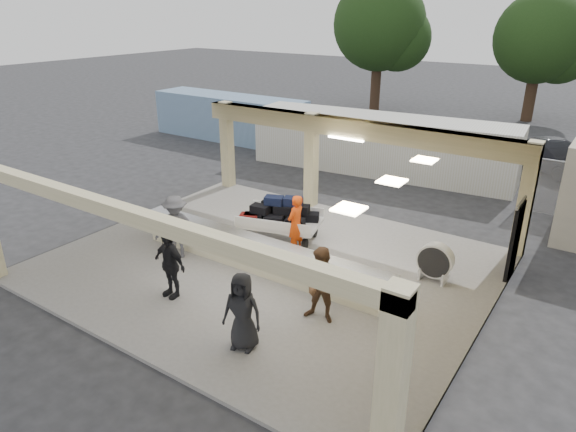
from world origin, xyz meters
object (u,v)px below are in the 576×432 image
Objects in this scene: passenger_c at (176,227)px; container_blue at (230,117)px; baggage_counter at (257,255)px; baggage_handler at (296,224)px; car_dark at (552,157)px; drum_fan at (435,261)px; passenger_a at (322,285)px; luggage_cart at (279,217)px; passenger_b at (169,264)px; container_white at (380,144)px; passenger_d at (242,312)px.

container_blue is at bearing 82.09° from passenger_c.
baggage_counter is 16.09m from container_blue.
baggage_handler reaches higher than car_dark.
drum_fan is 4.14m from baggage_handler.
passenger_c reaches higher than passenger_a.
car_dark is (0.89, 12.78, 0.05)m from drum_fan.
luggage_cart is 4.99m from drum_fan.
container_white is at bearing 94.85° from passenger_b.
baggage_counter is 2.95× the size of luggage_cart.
container_white is at bearing -167.14° from baggage_handler.
container_blue is at bearing 146.62° from drum_fan.
passenger_b is at bearing -54.76° from container_blue.
passenger_b is 0.19× the size of container_blue.
passenger_a is at bearing -21.86° from baggage_counter.
luggage_cart is 1.03m from baggage_handler.
passenger_c is 11.48m from container_white.
container_blue reaches higher than drum_fan.
baggage_handler is 4.10m from passenger_b.
baggage_counter is at bearing 150.25° from passenger_a.
baggage_handler is 4.85m from passenger_d.
drum_fan is (4.98, 0.20, -0.20)m from luggage_cart.
passenger_d is at bearing 23.45° from baggage_handler.
car_dark is at bearing 71.01° from baggage_counter.
luggage_cart is 8.74m from container_white.
container_white is at bearing 96.78° from baggage_counter.
drum_fan is at bearing 50.32° from passenger_d.
baggage_counter is 10.88m from container_white.
luggage_cart is at bearing 129.48° from passenger_a.
drum_fan is 0.25× the size of car_dark.
car_dark is (2.42, 16.16, -0.31)m from passenger_a.
passenger_c is (-5.23, 0.47, 0.02)m from passenger_a.
container_white is at bearing 41.87° from passenger_c.
car_dark is at bearing 50.11° from luggage_cart.
drum_fan is 10.19m from container_white.
passenger_b is (-3.77, -1.19, -0.03)m from passenger_a.
passenger_c is at bearing -101.39° from container_white.
passenger_d is at bearing -152.42° from car_dark.
passenger_d reaches higher than drum_fan.
passenger_a is 0.20× the size of container_blue.
car_dark is (3.31, 18.00, -0.27)m from passenger_d.
passenger_c is at bearing -55.66° from container_blue.
container_blue is (-10.25, 9.72, 0.34)m from luggage_cart.
passenger_d reaches higher than baggage_counter.
drum_fan is 0.60× the size of baggage_handler.
container_blue reaches higher than car_dark.
drum_fan is 5.77m from passenger_d.
luggage_cart is 0.30× the size of container_blue.
passenger_d is at bearing -116.22° from drum_fan.
passenger_c is at bearing 166.95° from passenger_a.
passenger_a reaches higher than luggage_cart.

